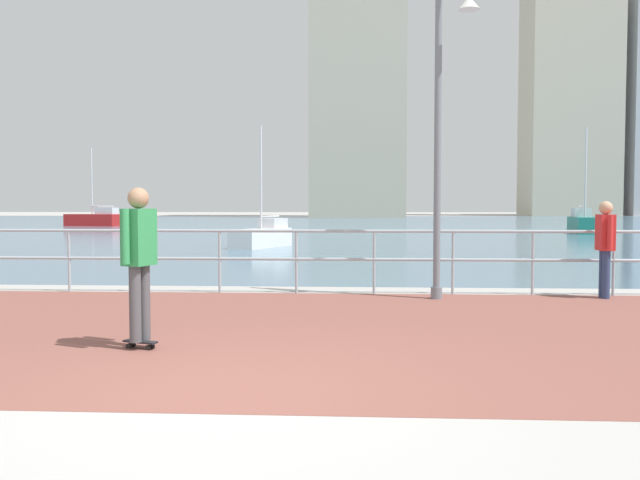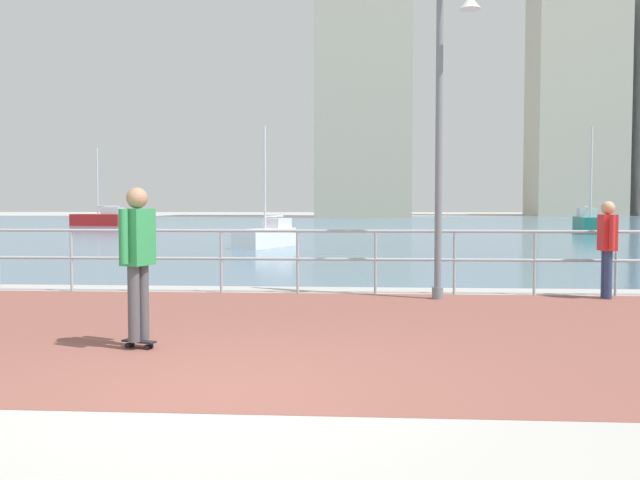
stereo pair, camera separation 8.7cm
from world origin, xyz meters
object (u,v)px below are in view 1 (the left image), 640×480
(sailboat_teal, at_px, (94,219))
(bystander, at_px, (605,241))
(sailboat_blue, at_px, (263,236))
(lamppost, at_px, (446,113))
(skateboarder, at_px, (139,252))
(sailboat_navy, at_px, (584,223))

(sailboat_teal, bearing_deg, bystander, -58.09)
(sailboat_blue, distance_m, sailboat_teal, 30.52)
(bystander, height_order, sailboat_teal, sailboat_teal)
(sailboat_blue, bearing_deg, lamppost, -70.21)
(sailboat_blue, relative_size, sailboat_teal, 0.77)
(skateboarder, xyz_separation_m, bystander, (6.62, 4.50, -0.10))
(sailboat_blue, relative_size, sailboat_navy, 0.76)
(bystander, distance_m, sailboat_teal, 46.41)
(skateboarder, relative_size, sailboat_navy, 0.30)
(sailboat_teal, distance_m, sailboat_navy, 35.15)
(lamppost, relative_size, skateboarder, 3.17)
(lamppost, height_order, bystander, lamppost)
(skateboarder, bearing_deg, bystander, 34.22)
(sailboat_navy, bearing_deg, lamppost, -112.04)
(lamppost, xyz_separation_m, sailboat_teal, (-21.78, 39.73, -2.56))
(sailboat_navy, bearing_deg, sailboat_blue, -139.49)
(sailboat_blue, bearing_deg, sailboat_teal, 123.13)
(skateboarder, distance_m, sailboat_teal, 47.41)
(sailboat_blue, bearing_deg, sailboat_navy, 40.51)
(lamppost, bearing_deg, bystander, 7.03)
(bystander, bearing_deg, sailboat_navy, 72.70)
(skateboarder, xyz_separation_m, sailboat_navy, (15.33, 32.48, -0.50))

